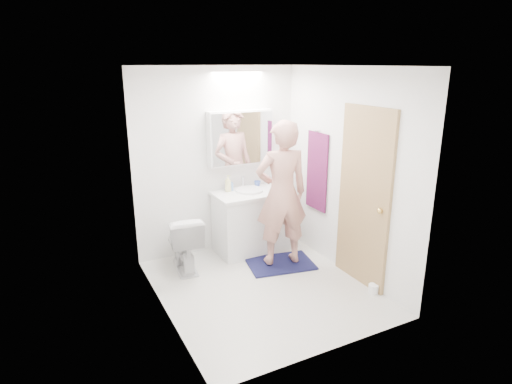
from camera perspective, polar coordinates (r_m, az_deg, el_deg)
floor at (r=4.96m, az=0.83°, el=-12.54°), size 2.50×2.50×0.00m
ceiling at (r=4.32m, az=0.97°, el=16.42°), size 2.50×2.50×0.00m
wall_back at (r=5.59m, az=-5.17°, el=4.05°), size 2.50×0.00×2.50m
wall_front at (r=3.50m, az=10.61°, el=-4.10°), size 2.50×0.00×2.50m
wall_left at (r=4.11m, az=-12.76°, el=-1.02°), size 0.00×2.50×2.50m
wall_right at (r=5.09m, az=11.90°, el=2.46°), size 0.00×2.50×2.50m
vanity_cabinet at (r=5.71m, az=-0.75°, el=-4.12°), size 0.90×0.55×0.78m
countertop at (r=5.57m, az=-0.77°, el=-0.18°), size 0.95×0.58×0.04m
sink_basin at (r=5.59m, az=-0.90°, el=0.25°), size 0.36×0.36×0.03m
faucet at (r=5.74m, az=-1.75°, el=1.35°), size 0.02×0.02×0.16m
medicine_cabinet at (r=5.58m, az=-2.08°, el=7.23°), size 0.88×0.14×0.70m
mirror_panel at (r=5.52m, az=-1.74°, el=7.11°), size 0.84×0.01×0.66m
toilet at (r=5.29m, az=-9.60°, el=-6.53°), size 0.48×0.74×0.71m
bath_rug at (r=5.46m, az=3.26°, el=-9.47°), size 0.89×0.69×0.02m
person at (r=5.12m, az=3.43°, el=-0.23°), size 0.71×0.54×1.76m
door at (r=4.87m, az=14.14°, el=-0.77°), size 0.04×0.80×2.00m
door_knob at (r=4.65m, az=16.14°, el=-2.42°), size 0.06×0.06×0.06m
towel at (r=5.52m, az=8.10°, el=2.72°), size 0.02×0.42×1.00m
towel_hook at (r=5.41m, az=8.21°, el=8.05°), size 0.07×0.02×0.02m
soap_bottle_a at (r=5.57m, az=-3.74°, el=1.17°), size 0.12×0.12×0.22m
soap_bottle_b at (r=5.62m, az=-3.46°, el=0.97°), size 0.08×0.08×0.16m
toothbrush_cup at (r=5.77m, az=0.18°, el=1.07°), size 0.12×0.12×0.08m
toilet_paper_roll at (r=4.99m, az=15.33°, el=-12.30°), size 0.11×0.11×0.10m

